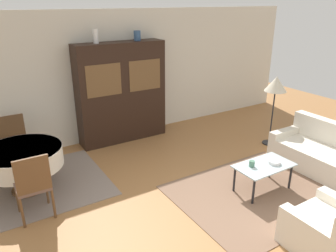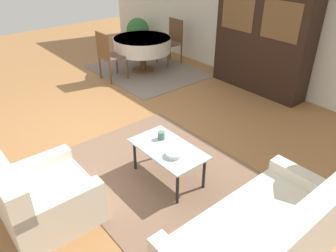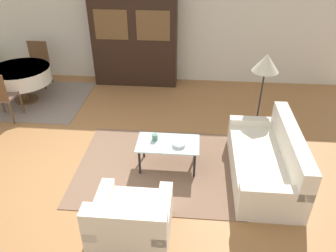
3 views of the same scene
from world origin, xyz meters
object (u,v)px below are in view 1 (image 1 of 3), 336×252
object	(u,v)px
coffee_table	(264,168)
floor_lamp	(276,86)
vase_tall	(96,36)
couch	(327,155)
dining_chair_far	(14,141)
dining_chair_near	(33,183)
display_cabinet	(121,93)
armchair	(335,232)
cup	(252,164)
vase_short	(137,36)
bowl	(274,162)
dining_table	(22,158)

from	to	relation	value
coffee_table	floor_lamp	size ratio (longest dim) A/B	0.65
floor_lamp	vase_tall	world-z (taller)	vase_tall
couch	floor_lamp	bearing A→B (deg)	-1.88
dining_chair_far	floor_lamp	bearing A→B (deg)	161.48
coffee_table	floor_lamp	world-z (taller)	floor_lamp
dining_chair_near	vase_tall	distance (m)	3.10
couch	display_cabinet	bearing A→B (deg)	37.69
armchair	cup	size ratio (longest dim) A/B	9.29
floor_lamp	vase_short	world-z (taller)	vase_short
bowl	vase_tall	size ratio (longest dim) A/B	0.70
dining_chair_near	dining_chair_far	size ratio (longest dim) A/B	1.00
floor_lamp	vase_short	size ratio (longest dim) A/B	7.35
armchair	dining_chair_near	bearing A→B (deg)	138.73
display_cabinet	dining_table	distance (m)	2.51
couch	vase_short	distance (m)	4.25
bowl	armchair	bearing A→B (deg)	-109.08
dining_table	bowl	distance (m)	3.93
coffee_table	display_cabinet	size ratio (longest dim) A/B	0.45
couch	display_cabinet	size ratio (longest dim) A/B	0.87
dining_chair_near	vase_short	size ratio (longest dim) A/B	4.99
coffee_table	dining_table	world-z (taller)	dining_table
floor_lamp	bowl	distance (m)	2.00
dining_chair_near	vase_tall	size ratio (longest dim) A/B	3.65
dining_chair_far	couch	bearing A→B (deg)	148.08
vase_tall	dining_table	bearing A→B (deg)	-146.89
armchair	cup	distance (m)	1.51
floor_lamp	cup	bearing A→B (deg)	-146.26
armchair	display_cabinet	bearing A→B (deg)	98.86
coffee_table	display_cabinet	bearing A→B (deg)	108.12
dining_table	cup	xyz separation A→B (m)	(3.00, -1.89, -0.09)
display_cabinet	bowl	xyz separation A→B (m)	(1.18, -3.14, -0.56)
coffee_table	display_cabinet	world-z (taller)	display_cabinet
cup	dining_chair_near	bearing A→B (deg)	160.61
dining_table	bowl	bearing A→B (deg)	-30.75
vase_tall	dining_chair_near	bearing A→B (deg)	-131.39
coffee_table	floor_lamp	distance (m)	2.11
dining_table	cup	world-z (taller)	dining_table
display_cabinet	vase_short	world-z (taller)	vase_short
display_cabinet	vase_tall	distance (m)	1.26
dining_chair_far	cup	xyz separation A→B (m)	(3.00, -2.73, -0.06)
display_cabinet	vase_tall	size ratio (longest dim) A/B	7.73
floor_lamp	cup	xyz separation A→B (m)	(-1.72, -1.15, -0.75)
floor_lamp	bowl	xyz separation A→B (m)	(-1.34, -1.26, -0.77)
dining_chair_near	vase_short	bearing A→B (deg)	36.97
display_cabinet	vase_tall	xyz separation A→B (m)	(-0.47, 0.00, 1.17)
couch	bowl	bearing A→B (deg)	87.00
dining_chair_near	cup	bearing A→B (deg)	-19.39
dining_table	vase_short	distance (m)	3.26
dining_chair_far	display_cabinet	bearing A→B (deg)	-172.41
vase_short	dining_chair_far	bearing A→B (deg)	-173.57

